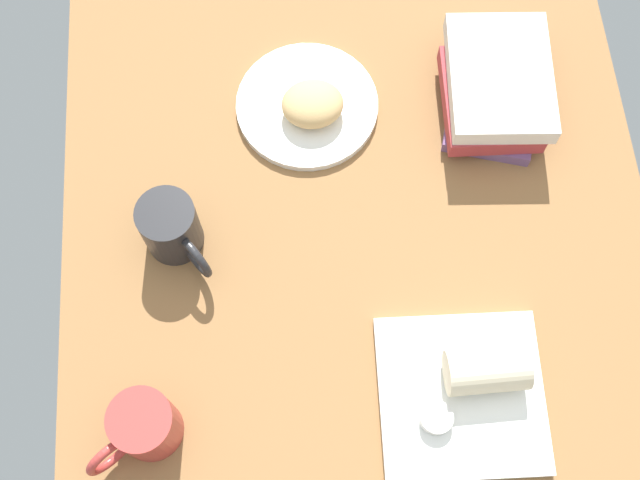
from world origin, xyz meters
TOP-DOWN VIEW (x-y plane):
  - dining_table at (0.00, 0.00)cm, footprint 110.00×90.00cm
  - round_plate at (-30.63, -6.09)cm, footprint 22.88×22.88cm
  - scone_pastry at (-29.05, -5.31)cm, footprint 8.86×10.06cm
  - square_plate at (17.67, 12.04)cm, footprint 23.90×23.90cm
  - sauce_cup at (20.81, 7.88)cm, footprint 4.57×4.57cm
  - breakfast_wrap at (15.16, 15.37)cm, footprint 6.52×11.39cm
  - book_stack at (-28.85, 23.50)cm, footprint 24.60×19.27cm
  - coffee_mug at (19.13, -31.84)cm, footprint 10.71×12.42cm
  - second_mug at (-9.13, -27.46)cm, footprint 12.63×10.42cm

SIDE VIEW (x-z plane):
  - dining_table at x=0.00cm, z-range 0.00..4.00cm
  - round_plate at x=-30.63cm, z-range 4.00..5.40cm
  - square_plate at x=17.67cm, z-range 4.00..5.60cm
  - sauce_cup at x=20.81cm, z-range 5.68..7.70cm
  - scone_pastry at x=-29.05cm, z-range 5.40..10.19cm
  - book_stack at x=-28.85cm, z-range 4.16..13.07cm
  - breakfast_wrap at x=15.16cm, z-range 5.60..11.99cm
  - coffee_mug at x=19.13cm, z-range 4.11..14.13cm
  - second_mug at x=-9.13cm, z-range 4.11..14.48cm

